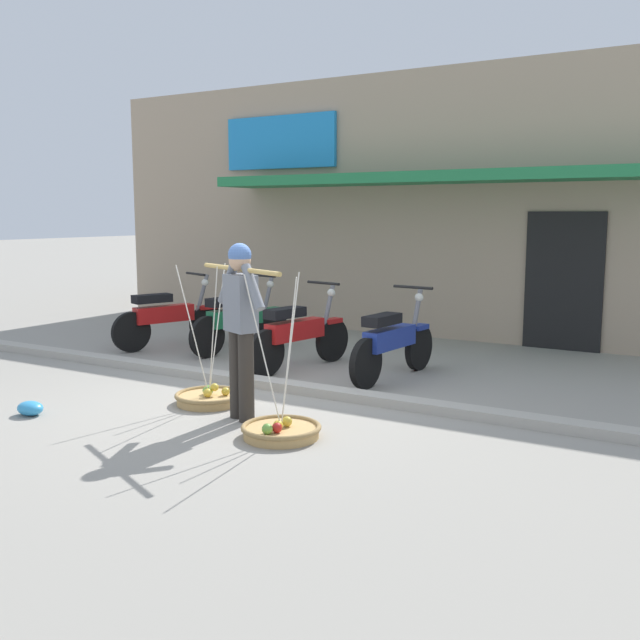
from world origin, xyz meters
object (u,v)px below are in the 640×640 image
object	(u,v)px
fruit_basket_right_side	(209,397)
motorcycle_nearest_shop	(168,317)
fruit_basket_left_side	(281,430)
plastic_litter_bag	(30,408)
motorcycle_third_in_row	(299,334)
motorcycle_end_of_row	(392,342)
fruit_vendor	(241,319)
motorcycle_second_in_row	(239,321)

from	to	relation	value
fruit_basket_right_side	motorcycle_nearest_shop	distance (m)	3.42
fruit_basket_left_side	plastic_litter_bag	xyz separation A→B (m)	(-2.53, -0.65, -0.00)
motorcycle_nearest_shop	plastic_litter_bag	world-z (taller)	motorcycle_nearest_shop
motorcycle_third_in_row	motorcycle_end_of_row	size ratio (longest dim) A/B	0.99
fruit_vendor	motorcycle_end_of_row	xyz separation A→B (m)	(0.52, 2.29, -0.52)
fruit_vendor	motorcycle_third_in_row	bearing A→B (deg)	108.81
motorcycle_third_in_row	plastic_litter_bag	bearing A→B (deg)	-109.61
motorcycle_nearest_shop	motorcycle_third_in_row	bearing A→B (deg)	-6.80
fruit_vendor	motorcycle_third_in_row	world-z (taller)	fruit_vendor
motorcycle_second_in_row	motorcycle_end_of_row	distance (m)	2.68
fruit_vendor	motorcycle_end_of_row	bearing A→B (deg)	77.19
fruit_basket_right_side	plastic_litter_bag	size ratio (longest dim) A/B	5.19
motorcycle_second_in_row	fruit_basket_right_side	bearing A→B (deg)	-59.25
fruit_vendor	fruit_basket_left_side	world-z (taller)	fruit_vendor
motorcycle_second_in_row	motorcycle_nearest_shop	bearing A→B (deg)	-167.10
motorcycle_third_in_row	motorcycle_second_in_row	bearing A→B (deg)	158.04
motorcycle_third_in_row	motorcycle_end_of_row	world-z (taller)	same
motorcycle_second_in_row	motorcycle_end_of_row	bearing A→B (deg)	-10.15
fruit_basket_left_side	motorcycle_end_of_row	world-z (taller)	fruit_basket_left_side
motorcycle_third_in_row	plastic_litter_bag	world-z (taller)	motorcycle_third_in_row
fruit_vendor	plastic_litter_bag	distance (m)	2.29
fruit_basket_left_side	fruit_basket_right_side	size ratio (longest dim) A/B	1.00
fruit_vendor	plastic_litter_bag	size ratio (longest dim) A/B	6.05
motorcycle_third_in_row	plastic_litter_bag	size ratio (longest dim) A/B	6.44
motorcycle_end_of_row	fruit_basket_left_side	bearing A→B (deg)	-87.22
fruit_basket_left_side	motorcycle_nearest_shop	size ratio (longest dim) A/B	0.84
motorcycle_nearest_shop	motorcycle_end_of_row	distance (m)	3.75
fruit_basket_right_side	plastic_litter_bag	xyz separation A→B (m)	(-1.24, -1.24, -0.00)
fruit_vendor	fruit_basket_right_side	xyz separation A→B (m)	(-0.64, 0.29, -0.90)
fruit_vendor	plastic_litter_bag	bearing A→B (deg)	-153.25
fruit_basket_right_side	plastic_litter_bag	bearing A→B (deg)	-134.93
motorcycle_nearest_shop	fruit_basket_left_side	bearing A→B (deg)	-35.95
motorcycle_nearest_shop	motorcycle_second_in_row	bearing A→B (deg)	12.90
motorcycle_end_of_row	motorcycle_second_in_row	bearing A→B (deg)	169.85
motorcycle_nearest_shop	plastic_litter_bag	xyz separation A→B (m)	(1.34, -3.46, -0.38)
plastic_litter_bag	motorcycle_nearest_shop	bearing A→B (deg)	111.19
fruit_basket_left_side	fruit_basket_right_side	world-z (taller)	same
fruit_basket_right_side	motorcycle_third_in_row	xyz separation A→B (m)	(-0.11, 1.92, 0.38)
motorcycle_second_in_row	plastic_litter_bag	world-z (taller)	motorcycle_second_in_row
motorcycle_third_in_row	motorcycle_nearest_shop	bearing A→B (deg)	173.20
motorcycle_second_in_row	motorcycle_third_in_row	xyz separation A→B (m)	(1.36, -0.55, 0.00)
fruit_vendor	motorcycle_second_in_row	world-z (taller)	fruit_vendor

